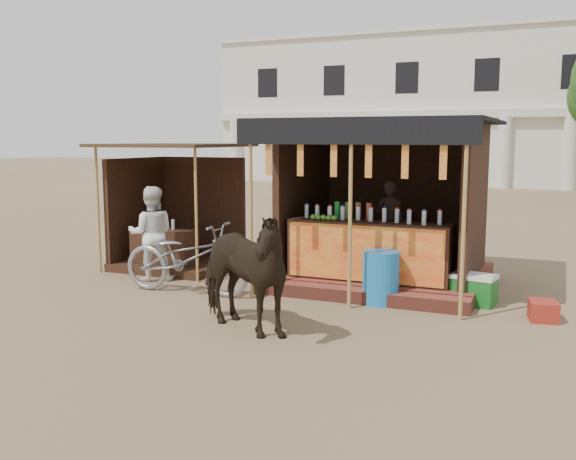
# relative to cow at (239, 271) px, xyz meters

# --- Properties ---
(ground) EXTENTS (120.00, 120.00, 0.00)m
(ground) POSITION_rel_cow_xyz_m (-0.05, 0.11, -0.80)
(ground) COLOR #846B4C
(ground) RESTS_ON ground
(main_stall) EXTENTS (3.60, 3.61, 2.78)m
(main_stall) POSITION_rel_cow_xyz_m (0.96, 3.47, 0.23)
(main_stall) COLOR brown
(main_stall) RESTS_ON ground
(secondary_stall) EXTENTS (2.40, 2.40, 2.38)m
(secondary_stall) POSITION_rel_cow_xyz_m (-3.22, 3.35, 0.05)
(secondary_stall) COLOR #392114
(secondary_stall) RESTS_ON ground
(cow) EXTENTS (2.07, 1.54, 1.59)m
(cow) POSITION_rel_cow_xyz_m (0.00, 0.00, 0.00)
(cow) COLOR black
(cow) RESTS_ON ground
(motorbike) EXTENTS (2.23, 0.86, 1.16)m
(motorbike) POSITION_rel_cow_xyz_m (-1.73, 1.50, -0.22)
(motorbike) COLOR gray
(motorbike) RESTS_ON ground
(bystander) EXTENTS (1.01, 0.95, 1.66)m
(bystander) POSITION_rel_cow_xyz_m (-2.82, 2.11, 0.03)
(bystander) COLOR white
(bystander) RESTS_ON ground
(blue_barrel) EXTENTS (0.55, 0.55, 0.80)m
(blue_barrel) POSITION_rel_cow_xyz_m (1.31, 2.11, -0.40)
(blue_barrel) COLOR #1976C2
(blue_barrel) RESTS_ON ground
(red_crate) EXTENTS (0.44, 0.50, 0.27)m
(red_crate) POSITION_rel_cow_xyz_m (3.60, 2.11, -0.66)
(red_crate) COLOR maroon
(red_crate) RESTS_ON ground
(cooler) EXTENTS (0.71, 0.55, 0.46)m
(cooler) POSITION_rel_cow_xyz_m (2.60, 2.62, -0.57)
(cooler) COLOR #176B21
(cooler) RESTS_ON ground
(background_building) EXTENTS (26.00, 7.45, 8.18)m
(background_building) POSITION_rel_cow_xyz_m (-2.05, 30.05, 3.18)
(background_building) COLOR silver
(background_building) RESTS_ON ground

